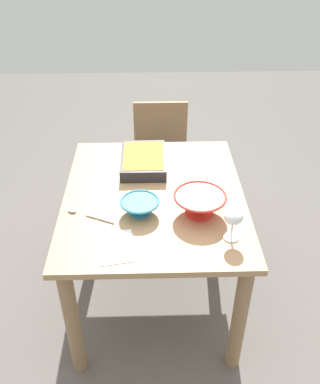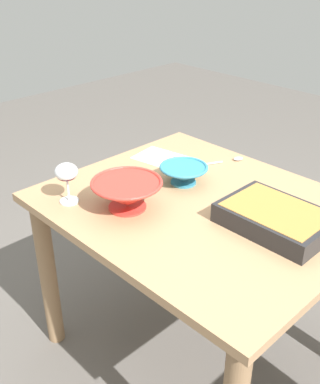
% 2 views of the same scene
% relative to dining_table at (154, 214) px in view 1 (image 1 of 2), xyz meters
% --- Properties ---
extents(ground_plane, '(8.00, 8.00, 0.00)m').
position_rel_dining_table_xyz_m(ground_plane, '(0.00, 0.00, -0.63)').
color(ground_plane, '#5B5651').
extents(dining_table, '(1.13, 0.94, 0.77)m').
position_rel_dining_table_xyz_m(dining_table, '(0.00, 0.00, 0.00)').
color(dining_table, tan).
rests_on(dining_table, ground_plane).
extents(chair, '(0.41, 0.42, 0.84)m').
position_rel_dining_table_xyz_m(chair, '(-0.92, 0.06, -0.17)').
color(chair, '#334772').
rests_on(chair, ground_plane).
extents(wine_glass, '(0.09, 0.09, 0.16)m').
position_rel_dining_table_xyz_m(wine_glass, '(0.35, 0.35, 0.25)').
color(wine_glass, white).
rests_on(wine_glass, dining_table).
extents(casserole_dish, '(0.36, 0.25, 0.07)m').
position_rel_dining_table_xyz_m(casserole_dish, '(-0.28, -0.06, 0.18)').
color(casserole_dish, '#262628').
rests_on(casserole_dish, dining_table).
extents(mixing_bowl, '(0.20, 0.20, 0.08)m').
position_rel_dining_table_xyz_m(mixing_bowl, '(0.16, -0.07, 0.18)').
color(mixing_bowl, teal).
rests_on(mixing_bowl, dining_table).
extents(small_bowl, '(0.26, 0.26, 0.11)m').
position_rel_dining_table_xyz_m(small_bowl, '(0.17, 0.22, 0.20)').
color(small_bowl, red).
rests_on(small_bowl, dining_table).
extents(serving_spoon, '(0.13, 0.24, 0.01)m').
position_rel_dining_table_xyz_m(serving_spoon, '(0.16, -0.36, 0.14)').
color(serving_spoon, silver).
rests_on(serving_spoon, dining_table).
extents(napkin, '(0.24, 0.20, 0.00)m').
position_rel_dining_table_xyz_m(napkin, '(0.40, -0.18, 0.14)').
color(napkin, white).
rests_on(napkin, dining_table).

